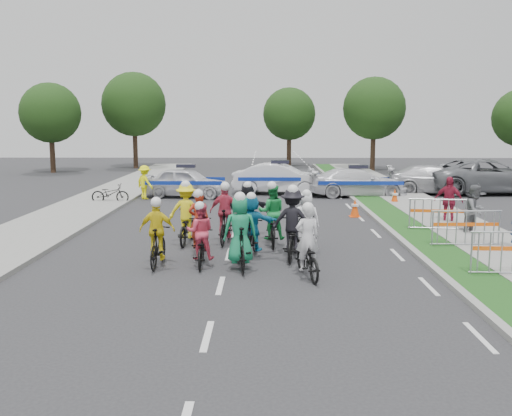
{
  "coord_description": "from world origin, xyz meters",
  "views": [
    {
      "loc": [
        0.95,
        -12.21,
        3.61
      ],
      "look_at": [
        0.73,
        4.24,
        1.1
      ],
      "focal_mm": 40.0,
      "sensor_mm": 36.0,
      "label": 1
    }
  ],
  "objects_px": {
    "rider_3": "(158,240)",
    "police_car_0": "(186,182)",
    "cone_0": "(355,208)",
    "tree_4": "(289,114)",
    "tree_1": "(374,108)",
    "police_car_2": "(358,182)",
    "parked_bike": "(110,194)",
    "rider_5": "(251,229)",
    "barrier_2": "(440,216)",
    "spectator_1": "(475,211)",
    "barrier_1": "(466,230)",
    "cone_1": "(395,197)",
    "rider_10": "(187,219)",
    "rider_2": "(201,242)",
    "police_car_1": "(280,179)",
    "rider_4": "(292,230)",
    "rider_7": "(306,227)",
    "marshal_hiviz": "(145,182)",
    "rider_8": "(272,221)",
    "rider_1": "(240,239)",
    "civilian_suv": "(487,176)",
    "civilian_sedan": "(436,180)",
    "spectator_2": "(448,201)",
    "rider_6": "(199,233)",
    "rider_11": "(248,214)",
    "tree_0": "(50,113)",
    "rider_9": "(226,220)",
    "tree_3": "(134,104)",
    "rider_0": "(307,252)"
  },
  "relations": [
    {
      "from": "spectator_1",
      "to": "cone_1",
      "type": "bearing_deg",
      "value": 60.57
    },
    {
      "from": "spectator_2",
      "to": "barrier_1",
      "type": "distance_m",
      "value": 4.02
    },
    {
      "from": "rider_10",
      "to": "barrier_1",
      "type": "height_order",
      "value": "rider_10"
    },
    {
      "from": "tree_0",
      "to": "rider_2",
      "type": "bearing_deg",
      "value": -63.0
    },
    {
      "from": "cone_0",
      "to": "tree_4",
      "type": "bearing_deg",
      "value": 93.33
    },
    {
      "from": "barrier_2",
      "to": "rider_5",
      "type": "bearing_deg",
      "value": -150.67
    },
    {
      "from": "rider_5",
      "to": "parked_bike",
      "type": "xyz_separation_m",
      "value": [
        -6.49,
        10.0,
        -0.31
      ]
    },
    {
      "from": "police_car_0",
      "to": "tree_1",
      "type": "relative_size",
      "value": 0.61
    },
    {
      "from": "rider_0",
      "to": "police_car_1",
      "type": "bearing_deg",
      "value": -100.57
    },
    {
      "from": "rider_7",
      "to": "rider_0",
      "type": "bearing_deg",
      "value": 90.52
    },
    {
      "from": "rider_3",
      "to": "police_car_2",
      "type": "xyz_separation_m",
      "value": [
        7.2,
        13.62,
        -0.0
      ]
    },
    {
      "from": "spectator_2",
      "to": "police_car_0",
      "type": "bearing_deg",
      "value": 175.24
    },
    {
      "from": "barrier_2",
      "to": "tree_4",
      "type": "height_order",
      "value": "tree_4"
    },
    {
      "from": "rider_7",
      "to": "spectator_1",
      "type": "relative_size",
      "value": 1.07
    },
    {
      "from": "rider_1",
      "to": "rider_3",
      "type": "xyz_separation_m",
      "value": [
        -2.07,
        0.24,
        -0.07
      ]
    },
    {
      "from": "spectator_1",
      "to": "barrier_1",
      "type": "height_order",
      "value": "spectator_1"
    },
    {
      "from": "rider_2",
      "to": "spectator_2",
      "type": "bearing_deg",
      "value": -146.41
    },
    {
      "from": "rider_2",
      "to": "police_car_1",
      "type": "relative_size",
      "value": 0.36
    },
    {
      "from": "barrier_1",
      "to": "civilian_suv",
      "type": "bearing_deg",
      "value": 66.55
    },
    {
      "from": "rider_10",
      "to": "barrier_2",
      "type": "distance_m",
      "value": 8.23
    },
    {
      "from": "rider_3",
      "to": "police_car_0",
      "type": "xyz_separation_m",
      "value": [
        -1.07,
        13.25,
        0.03
      ]
    },
    {
      "from": "rider_7",
      "to": "rider_8",
      "type": "relative_size",
      "value": 0.93
    },
    {
      "from": "rider_10",
      "to": "spectator_2",
      "type": "bearing_deg",
      "value": -154.96
    },
    {
      "from": "police_car_2",
      "to": "parked_bike",
      "type": "height_order",
      "value": "police_car_2"
    },
    {
      "from": "rider_10",
      "to": "police_car_1",
      "type": "xyz_separation_m",
      "value": [
        3.1,
        11.76,
        0.03
      ]
    },
    {
      "from": "civilian_suv",
      "to": "tree_4",
      "type": "height_order",
      "value": "tree_4"
    },
    {
      "from": "rider_10",
      "to": "marshal_hiviz",
      "type": "height_order",
      "value": "rider_10"
    },
    {
      "from": "spectator_2",
      "to": "tree_0",
      "type": "xyz_separation_m",
      "value": [
        -21.46,
        20.3,
        3.34
      ]
    },
    {
      "from": "police_car_0",
      "to": "spectator_2",
      "type": "relative_size",
      "value": 2.46
    },
    {
      "from": "rider_11",
      "to": "spectator_2",
      "type": "height_order",
      "value": "rider_11"
    },
    {
      "from": "spectator_2",
      "to": "tree_4",
      "type": "height_order",
      "value": "tree_4"
    },
    {
      "from": "rider_10",
      "to": "barrier_1",
      "type": "xyz_separation_m",
      "value": [
        8.03,
        -0.64,
        -0.18
      ]
    },
    {
      "from": "rider_7",
      "to": "spectator_2",
      "type": "xyz_separation_m",
      "value": [
        5.32,
        4.26,
        0.16
      ]
    },
    {
      "from": "rider_6",
      "to": "police_car_1",
      "type": "distance_m",
      "value": 13.34
    },
    {
      "from": "barrier_1",
      "to": "cone_0",
      "type": "xyz_separation_m",
      "value": [
        -2.26,
        5.52,
        -0.22
      ]
    },
    {
      "from": "civilian_suv",
      "to": "tree_0",
      "type": "height_order",
      "value": "tree_0"
    },
    {
      "from": "rider_8",
      "to": "rider_6",
      "type": "bearing_deg",
      "value": 28.35
    },
    {
      "from": "rider_5",
      "to": "civilian_sedan",
      "type": "distance_m",
      "value": 16.25
    },
    {
      "from": "rider_4",
      "to": "cone_0",
      "type": "height_order",
      "value": "rider_4"
    },
    {
      "from": "police_car_2",
      "to": "barrier_2",
      "type": "bearing_deg",
      "value": -174.33
    },
    {
      "from": "rider_8",
      "to": "spectator_1",
      "type": "distance_m",
      "value": 6.58
    },
    {
      "from": "tree_3",
      "to": "tree_4",
      "type": "distance_m",
      "value": 12.19
    },
    {
      "from": "rider_2",
      "to": "police_car_1",
      "type": "xyz_separation_m",
      "value": [
        2.4,
        14.41,
        0.14
      ]
    },
    {
      "from": "rider_6",
      "to": "barrier_1",
      "type": "xyz_separation_m",
      "value": [
        7.51,
        0.7,
        -0.04
      ]
    },
    {
      "from": "marshal_hiviz",
      "to": "rider_8",
      "type": "bearing_deg",
      "value": 162.01
    },
    {
      "from": "rider_4",
      "to": "police_car_0",
      "type": "bearing_deg",
      "value": -62.02
    },
    {
      "from": "rider_1",
      "to": "rider_9",
      "type": "height_order",
      "value": "rider_1"
    },
    {
      "from": "rider_6",
      "to": "rider_11",
      "type": "relative_size",
      "value": 1.02
    },
    {
      "from": "rider_6",
      "to": "civilian_suv",
      "type": "distance_m",
      "value": 18.73
    },
    {
      "from": "rider_4",
      "to": "rider_7",
      "type": "relative_size",
      "value": 1.15
    }
  ]
}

